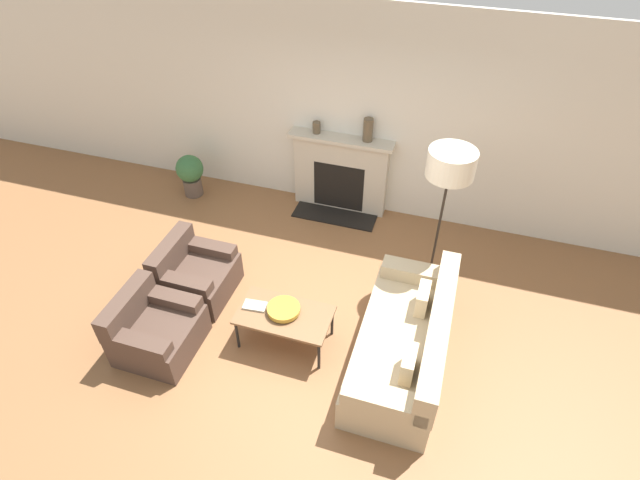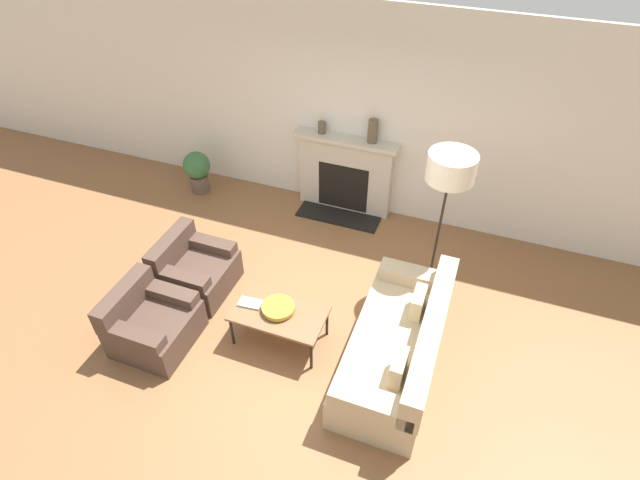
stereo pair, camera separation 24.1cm
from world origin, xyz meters
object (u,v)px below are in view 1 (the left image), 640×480
object	(u,v)px
couch	(406,343)
mantel_vase_left	(316,128)
bowl	(284,309)
mantel_vase_center_left	(368,130)
armchair_far	(195,275)
fireplace	(340,174)
coffee_table	(284,316)
potted_plant	(190,173)
book	(255,306)
armchair_near	(155,330)
floor_lamp	(450,172)

from	to	relation	value
couch	mantel_vase_left	distance (m)	3.21
bowl	mantel_vase_center_left	size ratio (longest dim) A/B	1.12
armchair_far	mantel_vase_center_left	world-z (taller)	mantel_vase_center_left
fireplace	coffee_table	world-z (taller)	fireplace
fireplace	mantel_vase_left	size ratio (longest dim) A/B	9.18
fireplace	potted_plant	distance (m)	2.27
fireplace	couch	world-z (taller)	fireplace
coffee_table	book	distance (m)	0.34
armchair_far	mantel_vase_center_left	distance (m)	2.90
book	potted_plant	bearing A→B (deg)	126.70
armchair_near	coffee_table	xyz separation A→B (m)	(1.31, 0.50, 0.13)
floor_lamp	potted_plant	distance (m)	4.00
couch	armchair_far	bearing A→B (deg)	-96.05
fireplace	book	world-z (taller)	fireplace
armchair_near	coffee_table	distance (m)	1.40
couch	bowl	size ratio (longest dim) A/B	5.43
armchair_near	book	size ratio (longest dim) A/B	3.10
armchair_far	bowl	world-z (taller)	armchair_far
bowl	armchair_near	bearing A→B (deg)	-157.98
floor_lamp	mantel_vase_center_left	xyz separation A→B (m)	(-1.15, 1.16, -0.28)
fireplace	bowl	world-z (taller)	fireplace
armchair_near	mantel_vase_center_left	size ratio (longest dim) A/B	2.56
potted_plant	mantel_vase_center_left	bearing A→B (deg)	8.58
couch	armchair_near	world-z (taller)	couch
fireplace	coffee_table	xyz separation A→B (m)	(0.12, -2.60, -0.16)
coffee_table	mantel_vase_left	bearing A→B (deg)	100.41
fireplace	armchair_far	xyz separation A→B (m)	(-1.19, -2.21, -0.29)
fireplace	armchair_far	distance (m)	2.53
book	mantel_vase_left	distance (m)	2.73
floor_lamp	couch	bearing A→B (deg)	-93.33
bowl	mantel_vase_center_left	world-z (taller)	mantel_vase_center_left
armchair_near	potted_plant	bearing A→B (deg)	21.05
armchair_far	coffee_table	xyz separation A→B (m)	(1.31, -0.39, 0.13)
bowl	book	bearing A→B (deg)	-176.00
armchair_far	book	world-z (taller)	armchair_far
armchair_far	floor_lamp	bearing A→B (deg)	-68.32
couch	book	xyz separation A→B (m)	(-1.64, -0.11, 0.14)
armchair_near	mantel_vase_center_left	world-z (taller)	mantel_vase_center_left
armchair_far	coffee_table	bearing A→B (deg)	-106.74
couch	armchair_far	distance (m)	2.63
fireplace	potted_plant	size ratio (longest dim) A/B	2.21
armchair_near	armchair_far	world-z (taller)	same
armchair_far	bowl	size ratio (longest dim) A/B	2.29
bowl	floor_lamp	bearing A→B (deg)	45.76
couch	mantel_vase_left	world-z (taller)	mantel_vase_left
armchair_near	coffee_table	size ratio (longest dim) A/B	0.81
armchair_far	potted_plant	size ratio (longest dim) A/B	1.23
bowl	mantel_vase_center_left	distance (m)	2.73
fireplace	couch	xyz separation A→B (m)	(1.42, -2.49, -0.26)
floor_lamp	armchair_near	bearing A→B (deg)	-143.95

